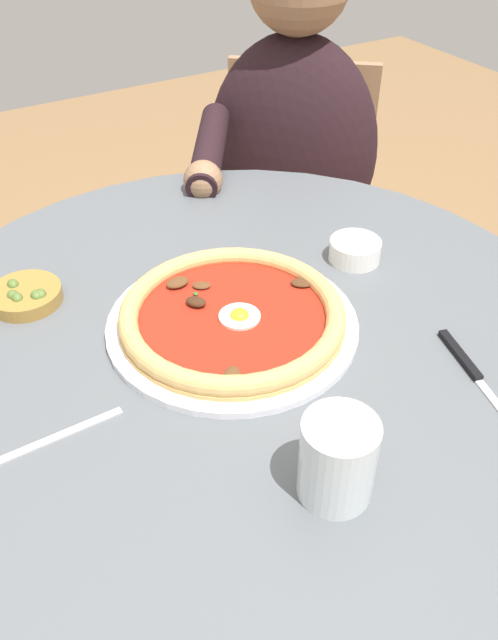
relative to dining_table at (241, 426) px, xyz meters
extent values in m
cube|color=olive|center=(0.00, 0.00, -0.58)|extent=(6.00, 6.00, 0.02)
cylinder|color=#565B60|center=(0.00, 0.00, 0.17)|extent=(0.94, 0.94, 0.04)
cylinder|color=#4E5257|center=(0.00, 0.00, -0.20)|extent=(0.12, 0.12, 0.70)
cylinder|color=#4E5257|center=(0.00, 0.00, -0.56)|extent=(0.55, 0.55, 0.02)
cylinder|color=white|center=(0.01, 0.01, 0.19)|extent=(0.33, 0.33, 0.01)
cylinder|color=tan|center=(0.01, 0.01, 0.20)|extent=(0.30, 0.30, 0.01)
torus|color=tan|center=(0.01, 0.01, 0.21)|extent=(0.30, 0.30, 0.03)
cylinder|color=#A82314|center=(0.01, 0.01, 0.21)|extent=(0.28, 0.28, 0.00)
cylinder|color=white|center=(0.00, 0.00, 0.21)|extent=(0.05, 0.05, 0.00)
ellipsoid|color=yellow|center=(0.00, 0.00, 0.21)|extent=(0.02, 0.02, 0.02)
ellipsoid|color=brown|center=(0.11, 0.04, 0.21)|extent=(0.02, 0.03, 0.01)
ellipsoid|color=brown|center=(-0.09, 0.06, 0.21)|extent=(0.02, 0.03, 0.01)
ellipsoid|color=brown|center=(-0.09, 0.06, 0.21)|extent=(0.03, 0.03, 0.01)
ellipsoid|color=brown|center=(0.09, 0.01, 0.21)|extent=(0.03, 0.03, 0.01)
ellipsoid|color=#4C2D19|center=(0.02, -0.11, 0.21)|extent=(0.03, 0.04, 0.01)
ellipsoid|color=#3D2314|center=(0.05, 0.04, 0.21)|extent=(0.03, 0.03, 0.01)
ellipsoid|color=#2D6B28|center=(-0.01, -0.12, 0.21)|extent=(0.01, 0.01, 0.00)
ellipsoid|color=#2D6B28|center=(0.01, -0.12, 0.21)|extent=(0.01, 0.01, 0.00)
ellipsoid|color=#2D6B28|center=(0.07, 0.03, 0.21)|extent=(0.01, 0.01, 0.00)
cylinder|color=silver|center=(-0.27, 0.04, 0.24)|extent=(0.08, 0.08, 0.09)
cylinder|color=silver|center=(-0.27, 0.04, 0.20)|extent=(0.07, 0.07, 0.02)
cube|color=black|center=(-0.19, -0.21, 0.19)|extent=(0.09, 0.03, 0.01)
cylinder|color=white|center=(0.06, -0.23, 0.20)|extent=(0.08, 0.08, 0.03)
cylinder|color=olive|center=(0.06, -0.23, 0.21)|extent=(0.06, 0.06, 0.01)
cylinder|color=olive|center=(0.20, 0.23, 0.20)|extent=(0.10, 0.10, 0.02)
ellipsoid|color=#516B2D|center=(0.22, 0.23, 0.21)|extent=(0.02, 0.02, 0.02)
ellipsoid|color=#516B2D|center=(0.18, 0.21, 0.21)|extent=(0.02, 0.02, 0.02)
ellipsoid|color=#516B2D|center=(0.18, 0.21, 0.21)|extent=(0.02, 0.02, 0.02)
ellipsoid|color=#516B2D|center=(0.19, 0.24, 0.21)|extent=(0.02, 0.02, 0.02)
ellipsoid|color=#516B2D|center=(0.20, 0.24, 0.21)|extent=(0.02, 0.02, 0.02)
cube|color=#BCBCC1|center=(-0.06, 0.28, 0.19)|extent=(0.01, 0.17, 0.00)
cube|color=#282833|center=(0.53, -0.43, -0.35)|extent=(0.43, 0.44, 0.45)
ellipsoid|color=black|center=(0.53, -0.43, 0.13)|extent=(0.40, 0.42, 0.50)
cylinder|color=black|center=(0.45, -0.19, 0.22)|extent=(0.25, 0.19, 0.08)
sphere|color=#936B4C|center=(0.37, -0.14, 0.21)|extent=(0.07, 0.07, 0.07)
cube|color=#957050|center=(0.57, -0.47, -0.12)|extent=(0.57, 0.57, 0.02)
cube|color=#957050|center=(0.72, -0.59, 0.07)|extent=(0.25, 0.30, 0.36)
cylinder|color=#8E6B4C|center=(0.54, -0.21, -0.35)|extent=(0.02, 0.02, 0.44)
cylinder|color=#8E6B4C|center=(0.31, -0.49, -0.35)|extent=(0.02, 0.02, 0.44)
cylinder|color=#8E6B4C|center=(0.82, -0.44, -0.35)|extent=(0.02, 0.02, 0.44)
cylinder|color=#8E6B4C|center=(0.59, -0.72, -0.35)|extent=(0.02, 0.02, 0.44)
camera|label=1|loc=(-0.58, 0.33, 0.74)|focal=36.86mm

